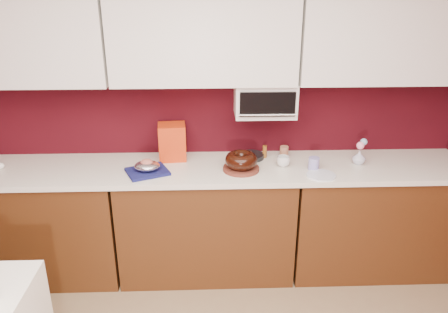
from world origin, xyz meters
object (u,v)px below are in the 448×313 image
foil_ham_nest (147,166)px  pandoro_box (172,142)px  coffee_mug (283,160)px  flower_vase (359,157)px  toaster_oven (265,99)px  blue_jar (314,164)px  bundt_cake (241,160)px

foil_ham_nest → pandoro_box: 0.33m
pandoro_box → coffee_mug: bearing=-17.2°
flower_vase → coffee_mug: bearing=-177.5°
pandoro_box → coffee_mug: pandoro_box is taller
toaster_oven → blue_jar: 0.60m
toaster_oven → coffee_mug: size_ratio=4.76×
bundt_cake → flower_vase: bundt_cake is taller
coffee_mug → flower_vase: flower_vase is taller
bundt_cake → blue_jar: size_ratio=2.50×
pandoro_box → toaster_oven: bearing=-5.6°
pandoro_box → coffee_mug: 0.86m
bundt_cake → foil_ham_nest: 0.68m
toaster_oven → foil_ham_nest: bearing=-163.1°
toaster_oven → flower_vase: bearing=-11.9°
coffee_mug → blue_jar: bearing=-19.0°
blue_jar → bundt_cake: bearing=179.3°
pandoro_box → blue_jar: pandoro_box is taller
toaster_oven → blue_jar: bearing=-35.7°
flower_vase → toaster_oven: bearing=168.1°
bundt_cake → pandoro_box: 0.58m
pandoro_box → blue_jar: bearing=-18.6°
toaster_oven → blue_jar: toaster_oven is taller
bundt_cake → blue_jar: bundt_cake is taller
bundt_cake → coffee_mug: bearing=11.7°
coffee_mug → flower_vase: (0.58, 0.02, 0.01)m
bundt_cake → flower_vase: (0.90, 0.09, -0.02)m
toaster_oven → bundt_cake: (-0.19, -0.24, -0.39)m
foil_ham_nest → flower_vase: size_ratio=1.56×
toaster_oven → pandoro_box: size_ratio=1.61×
pandoro_box → bundt_cake: bearing=-30.7°
coffee_mug → flower_vase: 0.58m
foil_ham_nest → pandoro_box: (0.16, 0.27, 0.09)m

